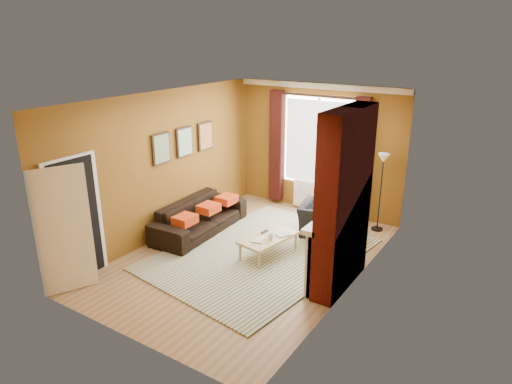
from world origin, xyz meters
TOP-DOWN VIEW (x-y plane):
  - ground at (0.00, 0.00)m, footprint 5.50×5.50m
  - room_walls at (0.63, 0.28)m, footprint 3.82×5.54m
  - striped_rug at (0.14, 0.20)m, footprint 3.32×4.25m
  - sofa at (-1.42, 0.39)m, footprint 0.95×2.23m
  - armchair at (0.80, 1.56)m, footprint 1.19×1.09m
  - coffee_table at (0.27, 0.24)m, footprint 0.74×1.19m
  - wicker_stool at (0.61, 2.40)m, footprint 0.41×0.41m
  - floor_lamp at (1.54, 2.40)m, footprint 0.25×0.25m
  - book_a at (0.11, -0.02)m, footprint 0.25×0.30m
  - book_b at (0.38, 0.48)m, footprint 0.29×0.32m
  - mug at (0.37, 0.15)m, footprint 0.14×0.14m
  - tv_remote at (0.11, 0.36)m, footprint 0.06×0.17m

SIDE VIEW (x-z plane):
  - ground at x=0.00m, z-range 0.00..0.00m
  - striped_rug at x=0.14m, z-range 0.00..0.02m
  - wicker_stool at x=0.61m, z-range 0.00..0.46m
  - sofa at x=-1.42m, z-range 0.00..0.64m
  - coffee_table at x=0.27m, z-range 0.15..0.51m
  - armchair at x=0.80m, z-range 0.00..0.66m
  - book_b at x=0.38m, z-range 0.37..0.39m
  - tv_remote at x=0.11m, z-range 0.37..0.39m
  - book_a at x=0.11m, z-range 0.37..0.39m
  - mug at x=0.37m, z-range 0.37..0.47m
  - floor_lamp at x=1.54m, z-range 0.46..2.04m
  - room_walls at x=0.63m, z-range -0.04..2.80m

